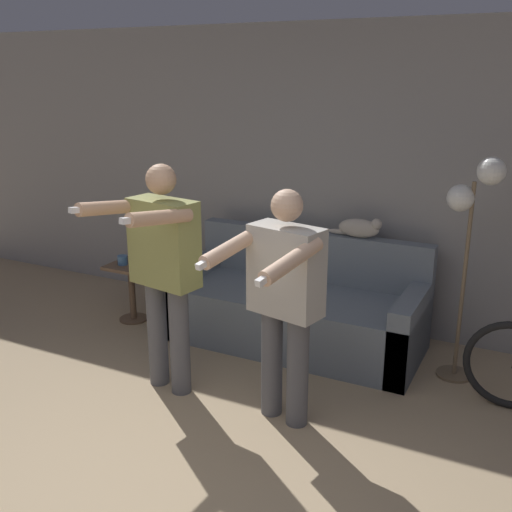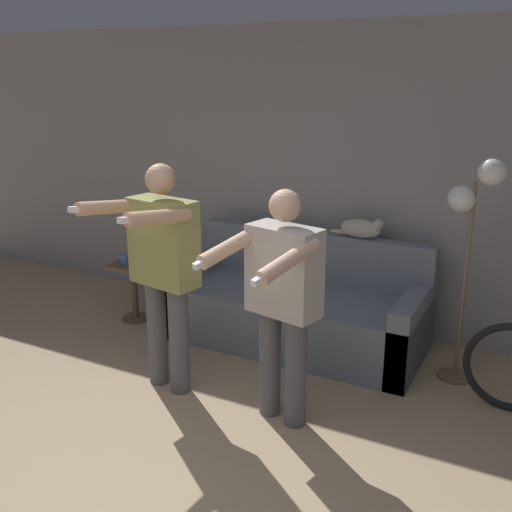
% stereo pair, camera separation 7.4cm
% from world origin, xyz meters
% --- Properties ---
extents(wall_back, '(10.00, 0.05, 2.60)m').
position_xyz_m(wall_back, '(0.00, 3.06, 1.30)').
color(wall_back, gray).
rests_on(wall_back, ground_plane).
extents(couch, '(2.07, 0.87, 0.89)m').
position_xyz_m(couch, '(-0.07, 2.47, 0.29)').
color(couch, slate).
rests_on(couch, ground_plane).
extents(person_left, '(0.63, 0.74, 1.62)m').
position_xyz_m(person_left, '(-0.59, 1.34, 0.95)').
color(person_left, '#56565B').
rests_on(person_left, ground_plane).
extents(person_right, '(0.62, 0.75, 1.53)m').
position_xyz_m(person_right, '(0.31, 1.33, 0.88)').
color(person_right, '#56565B').
rests_on(person_right, ground_plane).
extents(cat, '(0.46, 0.12, 0.17)m').
position_xyz_m(cat, '(0.34, 2.79, 0.97)').
color(cat, '#B7AD9E').
rests_on(cat, couch).
extents(floor_lamp, '(0.37, 0.26, 1.65)m').
position_xyz_m(floor_lamp, '(1.24, 2.45, 1.28)').
color(floor_lamp, '#756047').
rests_on(floor_lamp, ground_plane).
extents(side_table, '(0.37, 0.37, 0.54)m').
position_xyz_m(side_table, '(-1.60, 2.23, 0.38)').
color(side_table, brown).
rests_on(side_table, ground_plane).
extents(cup, '(0.09, 0.09, 0.08)m').
position_xyz_m(cup, '(-1.65, 2.19, 0.58)').
color(cup, '#3D6693').
rests_on(cup, side_table).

